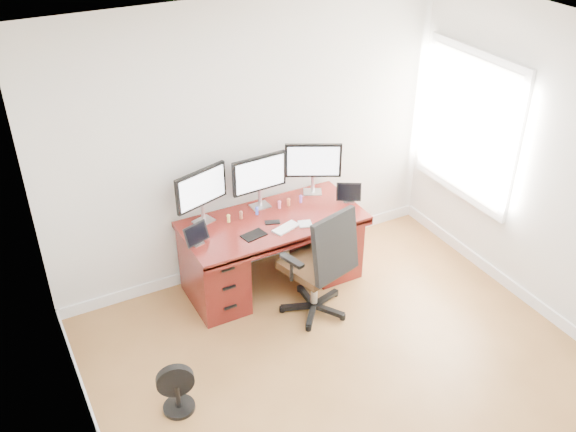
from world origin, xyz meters
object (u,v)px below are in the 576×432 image
floor_fan (177,389)px  keyboard (286,228)px  office_chair (319,280)px  monitor_center (259,175)px  desk (272,249)px

floor_fan → keyboard: (1.40, 0.87, 0.55)m
office_chair → keyboard: bearing=94.1°
monitor_center → keyboard: 0.57m
office_chair → floor_fan: office_chair is taller
floor_fan → monitor_center: size_ratio=0.78×
desk → office_chair: size_ratio=1.51×
office_chair → keyboard: office_chair is taller
desk → monitor_center: size_ratio=3.08×
desk → keyboard: keyboard is taller
keyboard → floor_fan: bearing=-166.2°
desk → floor_fan: 1.77m
desk → office_chair: office_chair is taller
desk → monitor_center: monitor_center is taller
monitor_center → keyboard: bearing=-88.6°
office_chair → floor_fan: (-1.54, -0.49, -0.16)m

